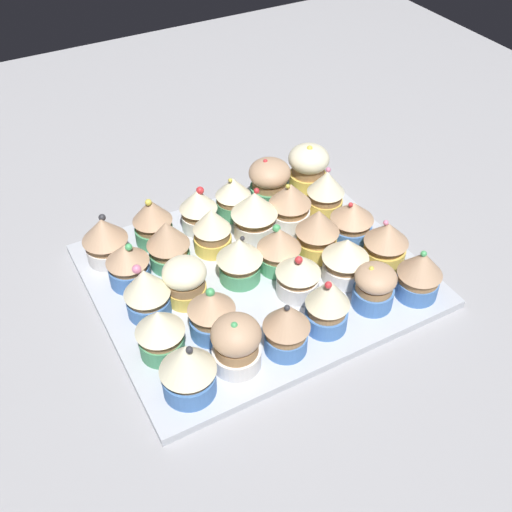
{
  "coord_description": "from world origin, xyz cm",
  "views": [
    {
      "loc": [
        30.12,
        54.83,
        60.08
      ],
      "look_at": [
        0.0,
        0.0,
        4.2
      ],
      "focal_mm": 43.16,
      "sensor_mm": 36.0,
      "label": 1
    }
  ],
  "objects_px": {
    "cupcake_15": "(241,260)",
    "cupcake_21": "(212,312)",
    "cupcake_22": "(160,332)",
    "cupcake_28": "(188,368)",
    "cupcake_18": "(386,242)",
    "cupcake_25": "(328,303)",
    "cupcake_7": "(290,204)",
    "baking_tray": "(256,275)",
    "cupcake_3": "(199,209)",
    "cupcake_4": "(153,221)",
    "cupcake_13": "(317,232)",
    "cupcake_24": "(374,286)",
    "cupcake_9": "(212,229)",
    "cupcake_23": "(420,273)",
    "cupcake_16": "(184,279)",
    "cupcake_19": "(345,258)",
    "cupcake_27": "(236,343)",
    "cupcake_10": "(168,243)",
    "cupcake_0": "(308,166)",
    "cupcake_26": "(287,326)",
    "cupcake_12": "(353,221)",
    "cupcake_1": "(270,180)",
    "cupcake_2": "(233,196)",
    "cupcake_20": "(298,273)",
    "cupcake_8": "(254,213)",
    "cupcake_5": "(105,239)",
    "cupcake_14": "(279,248)",
    "cupcake_17": "(146,290)",
    "cupcake_6": "(326,191)"
  },
  "relations": [
    {
      "from": "cupcake_15",
      "to": "cupcake_19",
      "type": "bearing_deg",
      "value": 152.87
    },
    {
      "from": "cupcake_12",
      "to": "cupcake_27",
      "type": "bearing_deg",
      "value": 26.5
    },
    {
      "from": "cupcake_13",
      "to": "cupcake_19",
      "type": "distance_m",
      "value": 0.06
    },
    {
      "from": "cupcake_13",
      "to": "cupcake_25",
      "type": "xyz_separation_m",
      "value": [
        0.07,
        0.12,
        0.0
      ]
    },
    {
      "from": "cupcake_10",
      "to": "cupcake_18",
      "type": "distance_m",
      "value": 0.3
    },
    {
      "from": "cupcake_25",
      "to": "cupcake_26",
      "type": "bearing_deg",
      "value": 6.66
    },
    {
      "from": "cupcake_9",
      "to": "cupcake_8",
      "type": "bearing_deg",
      "value": 179.63
    },
    {
      "from": "cupcake_3",
      "to": "cupcake_4",
      "type": "relative_size",
      "value": 0.95
    },
    {
      "from": "cupcake_4",
      "to": "cupcake_26",
      "type": "bearing_deg",
      "value": 103.35
    },
    {
      "from": "cupcake_7",
      "to": "cupcake_21",
      "type": "height_order",
      "value": "cupcake_7"
    },
    {
      "from": "cupcake_27",
      "to": "cupcake_28",
      "type": "distance_m",
      "value": 0.07
    },
    {
      "from": "cupcake_1",
      "to": "cupcake_6",
      "type": "distance_m",
      "value": 0.09
    },
    {
      "from": "cupcake_2",
      "to": "cupcake_22",
      "type": "height_order",
      "value": "cupcake_22"
    },
    {
      "from": "cupcake_9",
      "to": "cupcake_23",
      "type": "height_order",
      "value": "cupcake_23"
    },
    {
      "from": "cupcake_6",
      "to": "cupcake_17",
      "type": "distance_m",
      "value": 0.33
    },
    {
      "from": "cupcake_13",
      "to": "cupcake_24",
      "type": "bearing_deg",
      "value": 94.7
    },
    {
      "from": "cupcake_15",
      "to": "cupcake_19",
      "type": "height_order",
      "value": "cupcake_15"
    },
    {
      "from": "cupcake_1",
      "to": "cupcake_18",
      "type": "height_order",
      "value": "cupcake_1"
    },
    {
      "from": "cupcake_3",
      "to": "cupcake_1",
      "type": "bearing_deg",
      "value": -174.32
    },
    {
      "from": "cupcake_4",
      "to": "cupcake_22",
      "type": "relative_size",
      "value": 1.09
    },
    {
      "from": "cupcake_0",
      "to": "cupcake_4",
      "type": "xyz_separation_m",
      "value": [
        0.27,
        0.01,
        -0.0
      ]
    },
    {
      "from": "baking_tray",
      "to": "cupcake_25",
      "type": "bearing_deg",
      "value": 102.54
    },
    {
      "from": "cupcake_0",
      "to": "baking_tray",
      "type": "bearing_deg",
      "value": 38.99
    },
    {
      "from": "cupcake_1",
      "to": "cupcake_22",
      "type": "height_order",
      "value": "cupcake_1"
    },
    {
      "from": "cupcake_18",
      "to": "cupcake_25",
      "type": "relative_size",
      "value": 0.85
    },
    {
      "from": "cupcake_23",
      "to": "cupcake_12",
      "type": "bearing_deg",
      "value": -86.78
    },
    {
      "from": "cupcake_18",
      "to": "cupcake_28",
      "type": "height_order",
      "value": "cupcake_28"
    },
    {
      "from": "cupcake_3",
      "to": "cupcake_4",
      "type": "xyz_separation_m",
      "value": [
        0.07,
        -0.0,
        0.0
      ]
    },
    {
      "from": "cupcake_4",
      "to": "cupcake_3",
      "type": "bearing_deg",
      "value": 176.23
    },
    {
      "from": "cupcake_0",
      "to": "cupcake_20",
      "type": "relative_size",
      "value": 1.14
    },
    {
      "from": "cupcake_6",
      "to": "cupcake_24",
      "type": "bearing_deg",
      "value": 74.16
    },
    {
      "from": "cupcake_15",
      "to": "cupcake_3",
      "type": "bearing_deg",
      "value": -88.93
    },
    {
      "from": "cupcake_16",
      "to": "cupcake_21",
      "type": "bearing_deg",
      "value": 93.66
    },
    {
      "from": "cupcake_5",
      "to": "cupcake_8",
      "type": "bearing_deg",
      "value": 165.83
    },
    {
      "from": "cupcake_17",
      "to": "cupcake_28",
      "type": "relative_size",
      "value": 0.97
    },
    {
      "from": "cupcake_19",
      "to": "cupcake_27",
      "type": "relative_size",
      "value": 0.9
    },
    {
      "from": "cupcake_6",
      "to": "baking_tray",
      "type": "bearing_deg",
      "value": 23.73
    },
    {
      "from": "cupcake_9",
      "to": "cupcake_23",
      "type": "bearing_deg",
      "value": 132.79
    },
    {
      "from": "cupcake_20",
      "to": "cupcake_28",
      "type": "relative_size",
      "value": 0.86
    },
    {
      "from": "cupcake_22",
      "to": "cupcake_25",
      "type": "height_order",
      "value": "cupcake_25"
    },
    {
      "from": "cupcake_15",
      "to": "cupcake_28",
      "type": "distance_m",
      "value": 0.19
    },
    {
      "from": "cupcake_5",
      "to": "cupcake_14",
      "type": "bearing_deg",
      "value": 147.31
    },
    {
      "from": "baking_tray",
      "to": "cupcake_27",
      "type": "xyz_separation_m",
      "value": [
        0.1,
        0.13,
        0.04
      ]
    },
    {
      "from": "baking_tray",
      "to": "cupcake_22",
      "type": "relative_size",
      "value": 6.05
    },
    {
      "from": "cupcake_7",
      "to": "cupcake_18",
      "type": "xyz_separation_m",
      "value": [
        -0.07,
        0.14,
        -0.0
      ]
    },
    {
      "from": "cupcake_15",
      "to": "cupcake_21",
      "type": "distance_m",
      "value": 0.1
    },
    {
      "from": "cupcake_22",
      "to": "cupcake_28",
      "type": "relative_size",
      "value": 0.88
    },
    {
      "from": "cupcake_2",
      "to": "cupcake_12",
      "type": "bearing_deg",
      "value": 133.18
    },
    {
      "from": "baking_tray",
      "to": "cupcake_15",
      "type": "bearing_deg",
      "value": 9.25
    },
    {
      "from": "cupcake_1",
      "to": "cupcake_21",
      "type": "xyz_separation_m",
      "value": [
        0.2,
        0.21,
        -0.0
      ]
    }
  ]
}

